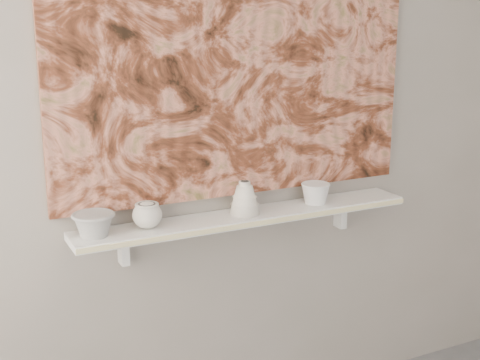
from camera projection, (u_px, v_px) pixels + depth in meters
wall_back at (237, 104)px, 2.61m from camera, size 3.60×0.00×3.60m
shelf at (248, 217)px, 2.64m from camera, size 1.40×0.18×0.03m
shelf_stripe at (259, 223)px, 2.56m from camera, size 1.40×0.01×0.02m
bracket_left at (123, 249)px, 2.50m from camera, size 0.03×0.06×0.12m
bracket_right at (340, 214)px, 2.92m from camera, size 0.03×0.06×0.12m
painting at (238, 55)px, 2.55m from camera, size 1.50×0.02×1.10m
house_motif at (335, 126)px, 2.81m from camera, size 0.09×0.00×0.08m
bowl_grey at (94, 224)px, 2.36m from camera, size 0.19×0.19×0.09m
cup_cream at (147, 215)px, 2.44m from camera, size 0.11×0.11×0.10m
bell_vessel at (245, 197)px, 2.61m from camera, size 0.14×0.14×0.13m
bowl_white at (315, 193)px, 2.76m from camera, size 0.15×0.15×0.09m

